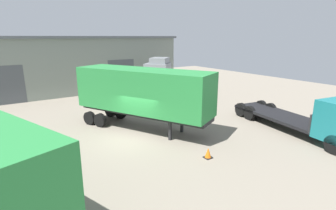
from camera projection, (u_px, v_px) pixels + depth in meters
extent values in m
plane|color=gray|center=(132.00, 138.00, 16.30)|extent=(60.00, 60.00, 0.00)
cube|color=gray|center=(62.00, 66.00, 29.18)|extent=(26.17, 6.03, 5.94)
cube|color=#565B60|center=(59.00, 37.00, 28.39)|extent=(26.67, 6.53, 0.25)
cube|color=#4C5156|center=(5.00, 85.00, 23.96)|extent=(3.20, 0.08, 3.60)
cube|color=#4C5156|center=(122.00, 75.00, 30.20)|extent=(3.20, 0.08, 3.60)
cube|color=gray|center=(158.00, 77.00, 27.88)|extent=(3.47, 3.46, 2.92)
cube|color=gray|center=(160.00, 61.00, 27.40)|extent=(2.68, 2.66, 0.60)
cube|color=black|center=(147.00, 71.00, 27.99)|extent=(1.59, 1.49, 1.05)
cube|color=#232326|center=(188.00, 91.00, 27.52)|extent=(4.27, 4.38, 0.24)
cylinder|color=#B2B2B7|center=(181.00, 94.00, 26.75)|extent=(1.16, 1.19, 0.56)
cylinder|color=black|center=(150.00, 92.00, 27.34)|extent=(0.90, 0.94, 1.00)
cylinder|color=black|center=(155.00, 88.00, 29.42)|extent=(0.90, 0.94, 1.00)
cylinder|color=black|center=(193.00, 94.00, 26.37)|extent=(0.90, 0.94, 1.00)
cylinder|color=black|center=(195.00, 90.00, 28.44)|extent=(0.90, 0.94, 1.00)
cylinder|color=black|center=(202.00, 95.00, 26.17)|extent=(0.90, 0.94, 1.00)
cylinder|color=black|center=(204.00, 90.00, 28.25)|extent=(0.90, 0.94, 1.00)
cube|color=#28843D|center=(143.00, 90.00, 17.24)|extent=(6.42, 9.56, 2.74)
cube|color=#232326|center=(143.00, 112.00, 17.61)|extent=(5.75, 9.23, 0.24)
cube|color=#232326|center=(182.00, 124.00, 17.26)|extent=(0.21, 0.21, 1.11)
cube|color=#232326|center=(170.00, 131.00, 15.91)|extent=(0.21, 0.21, 1.11)
cylinder|color=black|center=(120.00, 113.00, 20.12)|extent=(0.69, 0.98, 0.95)
cylinder|color=black|center=(100.00, 120.00, 18.27)|extent=(0.69, 0.98, 0.95)
cylinder|color=black|center=(111.00, 111.00, 20.60)|extent=(0.69, 0.98, 0.95)
cylinder|color=black|center=(90.00, 118.00, 18.75)|extent=(0.69, 0.98, 0.95)
cube|color=black|center=(279.00, 115.00, 18.59)|extent=(3.51, 7.12, 0.20)
cube|color=#232326|center=(324.00, 121.00, 15.53)|extent=(2.39, 0.52, 1.10)
cylinder|color=black|center=(334.00, 145.00, 13.99)|extent=(0.47, 1.10, 1.07)
cylinder|color=black|center=(270.00, 110.00, 20.65)|extent=(0.47, 1.10, 1.07)
cylinder|color=black|center=(249.00, 113.00, 19.81)|extent=(0.47, 1.10, 1.07)
cylinder|color=black|center=(261.00, 107.00, 21.53)|extent=(0.47, 1.10, 1.07)
cylinder|color=black|center=(241.00, 110.00, 20.69)|extent=(0.47, 1.10, 1.07)
cube|color=black|center=(208.00, 157.00, 13.66)|extent=(0.40, 0.40, 0.04)
cone|color=orange|center=(208.00, 153.00, 13.60)|extent=(0.36, 0.36, 0.55)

